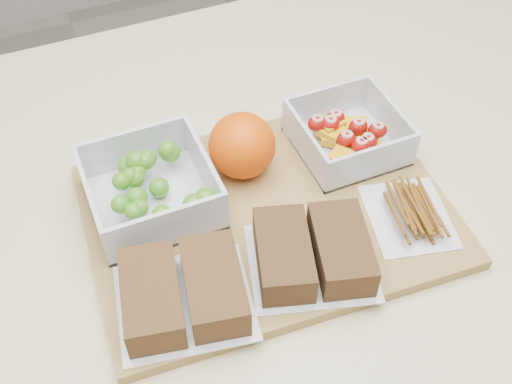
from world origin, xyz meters
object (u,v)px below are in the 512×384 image
grape_container (151,187)px  sandwich_bag_center (312,252)px  fruit_container (347,136)px  sandwich_bag_left (183,292)px  cutting_board (268,215)px  pretzel_bag (410,210)px  orange (242,146)px

grape_container → sandwich_bag_center: grape_container is taller
fruit_container → sandwich_bag_left: bearing=-152.1°
cutting_board → grape_container: (-0.12, 0.07, 0.03)m
cutting_board → fruit_container: bearing=27.4°
cutting_board → pretzel_bag: size_ratio=3.25×
pretzel_bag → cutting_board: bearing=153.9°
grape_container → pretzel_bag: (0.27, -0.14, -0.01)m
fruit_container → grape_container: bearing=178.4°
grape_container → sandwich_bag_left: grape_container is taller
cutting_board → sandwich_bag_left: size_ratio=2.65×
grape_container → sandwich_bag_left: (-0.01, -0.15, -0.00)m
sandwich_bag_center → cutting_board: bearing=98.7°
pretzel_bag → sandwich_bag_center: bearing=-173.6°
grape_container → sandwich_bag_left: size_ratio=0.90×
sandwich_bag_left → fruit_container: bearing=27.9°
sandwich_bag_left → pretzel_bag: sandwich_bag_left is taller
sandwich_bag_left → sandwich_bag_center: (0.14, -0.01, -0.00)m
fruit_container → orange: (-0.14, 0.02, 0.02)m
fruit_container → pretzel_bag: (0.01, -0.13, -0.01)m
orange → pretzel_bag: 0.21m
grape_container → fruit_container: size_ratio=1.13×
fruit_container → sandwich_bag_center: 0.19m
sandwich_bag_left → sandwich_bag_center: size_ratio=0.96×
cutting_board → grape_container: 0.14m
fruit_container → pretzel_bag: 0.13m
sandwich_bag_center → pretzel_bag: sandwich_bag_center is taller
sandwich_bag_center → orange: bearing=95.5°
cutting_board → sandwich_bag_left: (-0.13, -0.08, 0.03)m
orange → grape_container: bearing=-175.8°
orange → pretzel_bag: bearing=-44.7°
sandwich_bag_left → sandwich_bag_center: same height
grape_container → fruit_container: 0.26m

